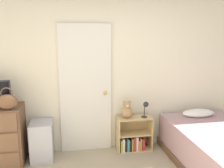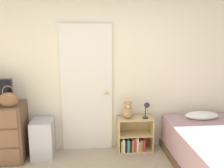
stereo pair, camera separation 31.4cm
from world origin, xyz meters
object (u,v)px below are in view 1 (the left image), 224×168
object	(u,v)px
storage_bin	(42,141)
desk_lamp	(146,106)
bookshelf	(133,137)
teddy_bear	(127,110)
bed	(221,150)
handbag	(7,102)

from	to	relation	value
storage_bin	desk_lamp	distance (m)	1.69
bookshelf	desk_lamp	size ratio (longest dim) A/B	2.14
storage_bin	desk_lamp	size ratio (longest dim) A/B	2.23
bookshelf	desk_lamp	xyz separation A→B (m)	(0.19, -0.04, 0.53)
bookshelf	teddy_bear	world-z (taller)	teddy_bear
teddy_bear	bed	bearing A→B (deg)	-33.89
handbag	bookshelf	size ratio (longest dim) A/B	0.55
bookshelf	bed	bearing A→B (deg)	-36.25
bed	desk_lamp	bearing A→B (deg)	139.53
bed	teddy_bear	bearing A→B (deg)	146.11
storage_bin	handbag	bearing A→B (deg)	-152.79
bookshelf	teddy_bear	bearing A→B (deg)	178.93
teddy_bear	storage_bin	bearing A→B (deg)	-177.41
storage_bin	bookshelf	xyz separation A→B (m)	(1.44, 0.06, -0.09)
handbag	teddy_bear	bearing A→B (deg)	8.69
storage_bin	bookshelf	size ratio (longest dim) A/B	1.04
bookshelf	bed	world-z (taller)	bed
bookshelf	bed	size ratio (longest dim) A/B	0.30
handbag	teddy_bear	xyz separation A→B (m)	(1.73, 0.26, -0.31)
bookshelf	storage_bin	bearing A→B (deg)	-177.67
bookshelf	teddy_bear	distance (m)	0.48
storage_bin	teddy_bear	size ratio (longest dim) A/B	2.09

